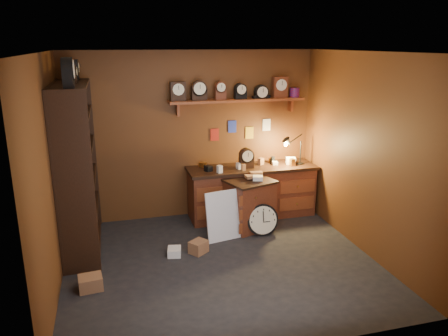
% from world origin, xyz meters
% --- Properties ---
extents(floor, '(4.00, 4.00, 0.00)m').
position_xyz_m(floor, '(0.00, 0.00, 0.00)').
color(floor, black).
rests_on(floor, ground).
extents(room_shell, '(4.02, 3.62, 2.71)m').
position_xyz_m(room_shell, '(0.04, 0.11, 1.72)').
color(room_shell, '#593115').
rests_on(room_shell, ground).
extents(shelving_unit, '(0.47, 1.60, 2.58)m').
position_xyz_m(shelving_unit, '(-1.79, 0.98, 1.25)').
color(shelving_unit, black).
rests_on(shelving_unit, ground).
extents(workbench, '(2.12, 0.66, 1.36)m').
position_xyz_m(workbench, '(0.91, 1.47, 0.47)').
color(workbench, brown).
rests_on(workbench, ground).
extents(low_cabinet, '(0.83, 0.76, 0.87)m').
position_xyz_m(low_cabinet, '(0.72, 0.99, 0.42)').
color(low_cabinet, brown).
rests_on(low_cabinet, ground).
extents(big_round_clock, '(0.49, 0.16, 0.49)m').
position_xyz_m(big_round_clock, '(0.82, 0.70, 0.24)').
color(big_round_clock, black).
rests_on(big_round_clock, ground).
extents(white_panel, '(0.59, 0.26, 0.75)m').
position_xyz_m(white_panel, '(0.23, 0.71, 0.00)').
color(white_panel, silver).
rests_on(white_panel, ground).
extents(mini_fridge, '(0.51, 0.52, 0.47)m').
position_xyz_m(mini_fridge, '(0.29, 1.27, 0.24)').
color(mini_fridge, silver).
rests_on(mini_fridge, ground).
extents(floor_box_a, '(0.29, 0.26, 0.17)m').
position_xyz_m(floor_box_a, '(-1.65, -0.22, 0.08)').
color(floor_box_a, '#8E603E').
rests_on(floor_box_a, ground).
extents(floor_box_b, '(0.21, 0.24, 0.11)m').
position_xyz_m(floor_box_b, '(-0.57, 0.37, 0.05)').
color(floor_box_b, white).
rests_on(floor_box_b, ground).
extents(floor_box_c, '(0.30, 0.29, 0.17)m').
position_xyz_m(floor_box_c, '(-0.23, 0.36, 0.09)').
color(floor_box_c, '#8E603E').
rests_on(floor_box_c, ground).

